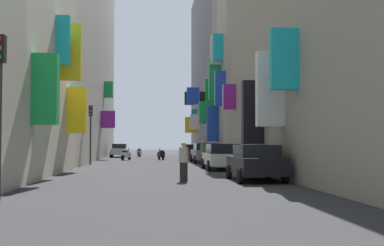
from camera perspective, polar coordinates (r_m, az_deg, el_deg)
name	(u,v)px	position (r m, az deg, el deg)	size (l,w,h in m)	color
ground_plane	(157,166)	(32.20, -4.21, -5.10)	(140.00, 140.00, 0.00)	#2D2D30
building_left_mid_b	(70,46)	(47.56, -14.26, 8.79)	(7.32, 32.14, 21.34)	#B2A899
building_right_near	(367,19)	(20.51, 20.03, 11.48)	(7.14, 31.67, 12.85)	#9E9384
building_right_mid_a	(259,79)	(37.55, 7.98, 5.14)	(6.93, 4.84, 12.86)	#B2A899
building_right_mid_b	(248,34)	(42.14, 6.71, 10.47)	(7.34, 3.08, 21.90)	#9E9384
building_right_mid_c	(227,70)	(53.26, 4.13, 6.31)	(7.39, 20.41, 19.11)	gray
parked_car_red	(192,151)	(48.06, -0.02, -3.31)	(1.95, 4.06, 1.37)	#B21E1E
parked_car_silver	(120,150)	(51.80, -8.59, -3.19)	(1.83, 4.26, 1.41)	#B7B7BC
parked_car_grey	(205,152)	(37.37, 1.57, -3.51)	(2.02, 4.48, 1.50)	slate
parked_car_white	(222,156)	(27.68, 3.56, -3.96)	(1.99, 4.26, 1.48)	white
parked_car_black	(256,162)	(19.89, 7.55, -4.60)	(1.93, 3.92, 1.48)	black
scooter_white	(126,155)	(42.80, -7.84, -3.77)	(0.84, 1.80, 1.13)	silver
scooter_silver	(139,152)	(53.21, -6.26, -3.49)	(0.54, 1.91, 1.13)	#ADADB2
scooter_black	(161,155)	(43.46, -3.69, -3.77)	(0.68, 1.75, 1.13)	black
pedestrian_near_right	(203,153)	(32.54, 1.34, -3.61)	(0.48, 0.48, 1.67)	#292929
pedestrian_mid_street	(184,162)	(19.39, -1.00, -4.64)	(0.46, 0.46, 1.59)	#252525
traffic_light_near_corner	(0,88)	(14.09, -21.84, 3.87)	(0.26, 0.34, 4.51)	#2D2D2D
traffic_light_far_corner	(91,124)	(34.67, -11.95, -0.14)	(0.26, 0.34, 4.18)	#2D2D2D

